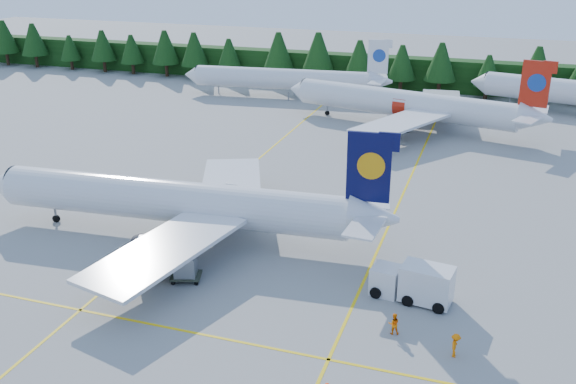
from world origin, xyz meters
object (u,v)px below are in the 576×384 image
(airliner_red, at_px, (399,103))
(service_truck, at_px, (412,282))
(airliner_navy, at_px, (166,201))
(airstairs, at_px, (220,219))

(airliner_red, relative_size, service_truck, 5.99)
(airliner_red, distance_m, service_truck, 51.87)
(service_truck, bearing_deg, airliner_navy, 177.41)
(airliner_red, bearing_deg, airstairs, -91.17)
(airliner_red, relative_size, airstairs, 7.90)
(airliner_navy, xyz_separation_m, airstairs, (3.99, 3.45, -2.81))
(airliner_navy, height_order, service_truck, airliner_navy)
(airstairs, distance_m, service_truck, 21.82)
(airliner_navy, bearing_deg, service_truck, -14.68)
(service_truck, bearing_deg, airliner_red, 108.57)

